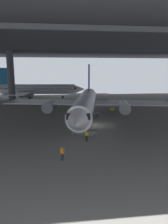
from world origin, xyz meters
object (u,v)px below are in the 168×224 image
crew_worker_by_stairs (87,135)px  baggage_tug (112,109)px  airplane_main (86,103)px  boarding_stairs (85,130)px  crew_worker_near_nose (62,153)px  airplane_distant (36,89)px

crew_worker_by_stairs → baggage_tug: (10.04, 23.78, -0.49)m
airplane_main → baggage_tug: bearing=48.7°
boarding_stairs → crew_worker_near_nose: bearing=-111.6°
boarding_stairs → airplane_distant: bearing=104.1°
airplane_distant → baggage_tug: 36.62m
boarding_stairs → airplane_main: bearing=82.1°
boarding_stairs → crew_worker_near_nose: size_ratio=2.90×
boarding_stairs → airplane_distant: size_ratio=0.13×
boarding_stairs → baggage_tug: bearing=64.1°
boarding_stairs → baggage_tug: (9.77, 20.11, -0.22)m
crew_worker_by_stairs → baggage_tug: size_ratio=0.72×
boarding_stairs → crew_worker_by_stairs: boarding_stairs is taller
boarding_stairs → baggage_tug: size_ratio=1.96×
airplane_main → crew_worker_by_stairs: airplane_main is taller
baggage_tug → crew_worker_near_nose: bearing=-114.5°
crew_worker_by_stairs → airplane_distant: (-12.06, 52.83, 2.43)m
crew_worker_by_stairs → airplane_distant: 54.24m
boarding_stairs → crew_worker_near_nose: 11.04m
airplane_main → crew_worker_near_nose: (-5.54, -20.93, -2.62)m
boarding_stairs → crew_worker_by_stairs: 3.68m
crew_worker_near_nose → boarding_stairs: bearing=68.4°
crew_worker_by_stairs → baggage_tug: crew_worker_by_stairs is taller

